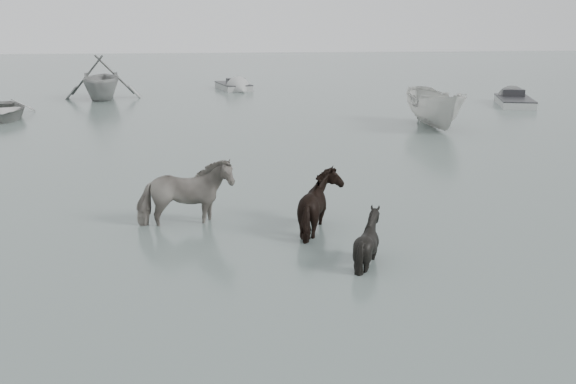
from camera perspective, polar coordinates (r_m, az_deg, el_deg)
The scene contains 8 objects.
ground at distance 12.73m, azimuth -1.35°, elevation -5.48°, with size 140.00×140.00×0.00m, color #4D5B54.
pony_pinto at distance 14.32m, azimuth -9.19°, elevation 0.49°, with size 0.97×2.12×1.79m, color black.
pony_dark at distance 13.87m, azimuth 3.18°, elevation -0.15°, with size 1.63×1.39×1.64m, color black.
pony_black at distance 12.20m, azimuth 7.16°, elevation -3.20°, with size 1.08×1.21×1.34m, color black.
rowboat_trail at distance 37.59m, azimuth -16.26°, elevation 9.90°, with size 4.24×4.91×2.59m, color #999B99.
boat_small at distance 27.61m, azimuth 12.96°, elevation 7.48°, with size 1.74×4.63×1.79m, color beige.
skiff_port at distance 35.76m, azimuth 19.52°, elevation 7.89°, with size 5.15×1.60×0.75m, color #ACAFAC, non-canonical shape.
skiff_mid at distance 41.23m, azimuth -4.88°, elevation 9.61°, with size 4.68×1.60×0.75m, color #959795, non-canonical shape.
Camera 1 is at (-1.00, -11.84, 4.55)m, focal length 40.00 mm.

